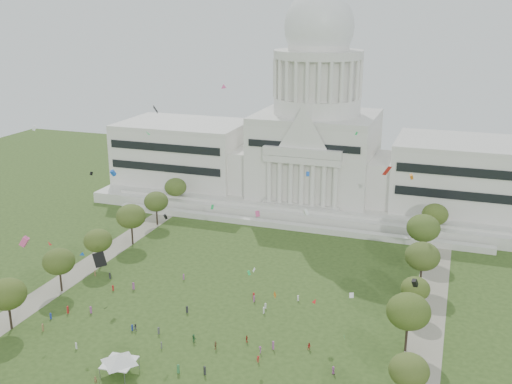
# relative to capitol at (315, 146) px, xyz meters

# --- Properties ---
(ground) EXTENTS (400.00, 400.00, 0.00)m
(ground) POSITION_rel_capitol_xyz_m (0.00, -113.59, -22.30)
(ground) COLOR #2F451A
(ground) RESTS_ON ground
(capitol) EXTENTS (160.00, 64.50, 91.30)m
(capitol) POSITION_rel_capitol_xyz_m (0.00, 0.00, 0.00)
(capitol) COLOR silver
(capitol) RESTS_ON ground
(path_left) EXTENTS (8.00, 160.00, 0.04)m
(path_left) POSITION_rel_capitol_xyz_m (-48.00, -83.59, -22.28)
(path_left) COLOR gray
(path_left) RESTS_ON ground
(path_right) EXTENTS (8.00, 160.00, 0.04)m
(path_right) POSITION_rel_capitol_xyz_m (48.00, -83.59, -22.28)
(path_right) COLOR gray
(path_right) RESTS_ON ground
(row_tree_l_1) EXTENTS (8.86, 8.86, 12.59)m
(row_tree_l_1) POSITION_rel_capitol_xyz_m (-44.07, -116.55, -13.34)
(row_tree_l_1) COLOR black
(row_tree_l_1) RESTS_ON ground
(row_tree_r_1) EXTENTS (7.58, 7.58, 10.78)m
(row_tree_r_1) POSITION_rel_capitol_xyz_m (46.22, -115.34, -14.64)
(row_tree_r_1) COLOR black
(row_tree_r_1) RESTS_ON ground
(row_tree_l_2) EXTENTS (8.42, 8.42, 11.97)m
(row_tree_l_2) POSITION_rel_capitol_xyz_m (-45.04, -96.29, -13.79)
(row_tree_l_2) COLOR black
(row_tree_l_2) RESTS_ON ground
(row_tree_r_2) EXTENTS (9.55, 9.55, 13.58)m
(row_tree_r_2) POSITION_rel_capitol_xyz_m (44.17, -96.15, -12.64)
(row_tree_r_2) COLOR black
(row_tree_r_2) RESTS_ON ground
(row_tree_l_3) EXTENTS (8.12, 8.12, 11.55)m
(row_tree_l_3) POSITION_rel_capitol_xyz_m (-44.09, -79.67, -14.09)
(row_tree_l_3) COLOR black
(row_tree_l_3) RESTS_ON ground
(row_tree_r_3) EXTENTS (7.01, 7.01, 9.98)m
(row_tree_r_3) POSITION_rel_capitol_xyz_m (44.40, -79.10, -15.21)
(row_tree_r_3) COLOR black
(row_tree_r_3) RESTS_ON ground
(row_tree_l_4) EXTENTS (9.29, 9.29, 13.21)m
(row_tree_l_4) POSITION_rel_capitol_xyz_m (-44.08, -61.17, -12.90)
(row_tree_l_4) COLOR black
(row_tree_l_4) RESTS_ON ground
(row_tree_r_4) EXTENTS (9.19, 9.19, 13.06)m
(row_tree_r_4) POSITION_rel_capitol_xyz_m (44.76, -63.55, -13.01)
(row_tree_r_4) COLOR black
(row_tree_r_4) RESTS_ON ground
(row_tree_l_5) EXTENTS (8.33, 8.33, 11.85)m
(row_tree_l_5) POSITION_rel_capitol_xyz_m (-45.22, -42.58, -13.88)
(row_tree_l_5) COLOR black
(row_tree_l_5) RESTS_ON ground
(row_tree_r_5) EXTENTS (9.82, 9.82, 13.96)m
(row_tree_r_5) POSITION_rel_capitol_xyz_m (43.49, -43.40, -12.37)
(row_tree_r_5) COLOR black
(row_tree_r_5) RESTS_ON ground
(row_tree_l_6) EXTENTS (8.19, 8.19, 11.64)m
(row_tree_l_6) POSITION_rel_capitol_xyz_m (-46.87, -24.45, -14.02)
(row_tree_l_6) COLOR black
(row_tree_l_6) RESTS_ON ground
(row_tree_r_6) EXTENTS (8.42, 8.42, 11.97)m
(row_tree_r_6) POSITION_rel_capitol_xyz_m (45.96, -25.46, -13.79)
(row_tree_r_6) COLOR black
(row_tree_r_6) RESTS_ON ground
(event_tent) EXTENTS (9.29, 9.29, 4.83)m
(event_tent) POSITION_rel_capitol_xyz_m (-10.42, -124.06, -18.55)
(event_tent) COLOR #4C4C4C
(event_tent) RESTS_ON ground
(person_0) EXTENTS (1.01, 1.01, 1.77)m
(person_0) POSITION_rel_capitol_xyz_m (31.03, -109.78, -21.41)
(person_0) COLOR #994C8C
(person_0) RESTS_ON ground
(person_2) EXTENTS (0.96, 0.77, 1.72)m
(person_2) POSITION_rel_capitol_xyz_m (24.16, -102.67, -21.43)
(person_2) COLOR #B21E1E
(person_2) RESTS_ON ground
(person_3) EXTENTS (1.02, 1.19, 1.64)m
(person_3) POSITION_rel_capitol_xyz_m (14.34, -107.35, -21.47)
(person_3) COLOR #994C8C
(person_3) RESTS_ON ground
(person_4) EXTENTS (0.66, 1.18, 1.98)m
(person_4) POSITION_rel_capitol_xyz_m (4.56, -109.06, -21.30)
(person_4) COLOR olive
(person_4) RESTS_ON ground
(person_5) EXTENTS (1.78, 1.63, 1.88)m
(person_5) POSITION_rel_capitol_xyz_m (-1.24, -107.90, -21.36)
(person_5) COLOR #33723F
(person_5) RESTS_ON ground
(person_7) EXTENTS (0.77, 0.70, 1.73)m
(person_7) POSITION_rel_capitol_xyz_m (-13.18, -128.68, -21.43)
(person_7) COLOR olive
(person_7) RESTS_ON ground
(person_8) EXTENTS (0.88, 0.56, 1.79)m
(person_8) POSITION_rel_capitol_xyz_m (-16.16, -107.89, -21.40)
(person_8) COLOR #4C4C51
(person_8) RESTS_ON ground
(person_9) EXTENTS (0.96, 1.11, 1.53)m
(person_9) POSITION_rel_capitol_xyz_m (15.09, -110.83, -21.53)
(person_9) COLOR #B21E1E
(person_9) RESTS_ON ground
(person_10) EXTENTS (0.55, 1.01, 1.72)m
(person_10) POSITION_rel_capitol_xyz_m (10.09, -104.13, -21.44)
(person_10) COLOR #B21E1E
(person_10) RESTS_ON ground
(distant_crowd) EXTENTS (59.02, 40.94, 1.95)m
(distant_crowd) POSITION_rel_capitol_xyz_m (-13.53, -99.89, -21.43)
(distant_crowd) COLOR navy
(distant_crowd) RESTS_ON ground
(kite_swarm) EXTENTS (85.35, 97.93, 53.63)m
(kite_swarm) POSITION_rel_capitol_xyz_m (-1.90, -108.59, 6.84)
(kite_swarm) COLOR green
(kite_swarm) RESTS_ON ground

